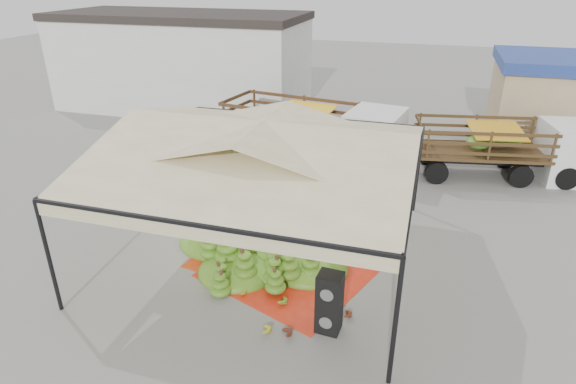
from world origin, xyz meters
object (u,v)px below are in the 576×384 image
(truck_right, at_px, (510,144))
(speaker_stack, at_px, (329,303))
(truck_left, at_px, (318,127))
(vendor, at_px, (283,156))
(banana_heap, at_px, (263,238))

(truck_right, bearing_deg, speaker_stack, -124.50)
(speaker_stack, bearing_deg, truck_right, 70.28)
(speaker_stack, distance_m, truck_left, 10.59)
(speaker_stack, relative_size, vendor, 0.85)
(banana_heap, bearing_deg, truck_right, 48.85)
(banana_heap, relative_size, vendor, 3.09)
(banana_heap, xyz_separation_m, truck_right, (7.34, 8.40, 0.80))
(banana_heap, height_order, speaker_stack, speaker_stack)
(truck_left, xyz_separation_m, truck_right, (7.57, 0.73, -0.19))
(banana_heap, distance_m, vendor, 5.91)
(banana_heap, distance_m, truck_left, 7.74)
(truck_left, bearing_deg, banana_heap, -78.53)
(truck_left, height_order, truck_right, truck_left)
(speaker_stack, xyz_separation_m, truck_left, (-2.73, 10.20, 0.82))
(truck_left, bearing_deg, vendor, -107.12)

